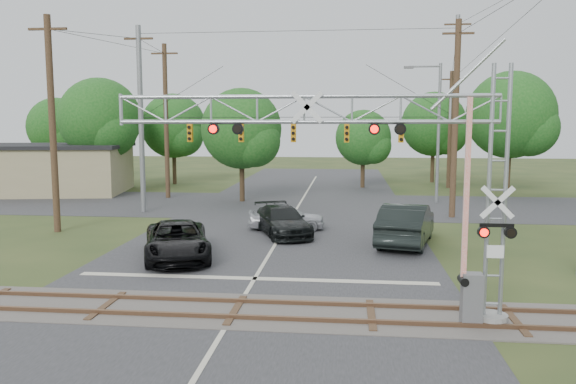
# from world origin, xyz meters

# --- Properties ---
(ground) EXTENTS (160.00, 160.00, 0.00)m
(ground) POSITION_xyz_m (0.00, 0.00, 0.00)
(ground) COLOR #2A3B1B
(ground) RESTS_ON ground
(road_main) EXTENTS (14.00, 90.00, 0.02)m
(road_main) POSITION_xyz_m (0.00, 10.00, 0.01)
(road_main) COLOR #2B2B2E
(road_main) RESTS_ON ground
(road_cross) EXTENTS (90.00, 12.00, 0.02)m
(road_cross) POSITION_xyz_m (0.00, 24.00, 0.01)
(road_cross) COLOR #2B2B2E
(road_cross) RESTS_ON ground
(railroad_track) EXTENTS (90.00, 3.20, 0.17)m
(railroad_track) POSITION_xyz_m (0.00, 2.00, 0.03)
(railroad_track) COLOR #4F4945
(railroad_track) RESTS_ON ground
(crossing_gantry) EXTENTS (11.01, 0.91, 7.14)m
(crossing_gantry) POSITION_xyz_m (4.08, 1.64, 4.44)
(crossing_gantry) COLOR gray
(crossing_gantry) RESTS_ON ground
(traffic_signal_span) EXTENTS (19.34, 0.36, 11.50)m
(traffic_signal_span) POSITION_xyz_m (0.93, 20.00, 5.63)
(traffic_signal_span) COLOR gray
(traffic_signal_span) RESTS_ON ground
(pickup_black) EXTENTS (4.14, 6.00, 1.52)m
(pickup_black) POSITION_xyz_m (-3.69, 8.23, 0.76)
(pickup_black) COLOR black
(pickup_black) RESTS_ON ground
(car_dark) EXTENTS (3.79, 5.39, 1.45)m
(car_dark) POSITION_xyz_m (0.06, 13.60, 0.72)
(car_dark) COLOR black
(car_dark) RESTS_ON ground
(sedan_silver) EXTENTS (4.18, 2.11, 1.36)m
(sedan_silver) POSITION_xyz_m (0.10, 15.10, 0.68)
(sedan_silver) COLOR #ADAFB5
(sedan_silver) RESTS_ON ground
(suv_dark) EXTENTS (3.30, 6.07, 1.90)m
(suv_dark) POSITION_xyz_m (6.00, 12.13, 0.95)
(suv_dark) COLOR black
(suv_dark) RESTS_ON ground
(commercial_building) EXTENTS (17.98, 11.32, 3.91)m
(commercial_building) POSITION_xyz_m (-22.94, 28.55, 1.96)
(commercial_building) COLOR #948963
(commercial_building) RESTS_ON ground
(streetlight) EXTENTS (2.58, 0.27, 9.69)m
(streetlight) POSITION_xyz_m (9.36, 26.27, 5.42)
(streetlight) COLOR gray
(streetlight) RESTS_ON ground
(utility_poles) EXTENTS (25.63, 29.04, 13.72)m
(utility_poles) POSITION_xyz_m (3.08, 22.65, 6.00)
(utility_poles) COLOR #3B2B1B
(utility_poles) RESTS_ON ground
(treeline) EXTENTS (54.72, 21.84, 9.66)m
(treeline) POSITION_xyz_m (-1.10, 33.14, 5.49)
(treeline) COLOR #3B2C1B
(treeline) RESTS_ON ground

